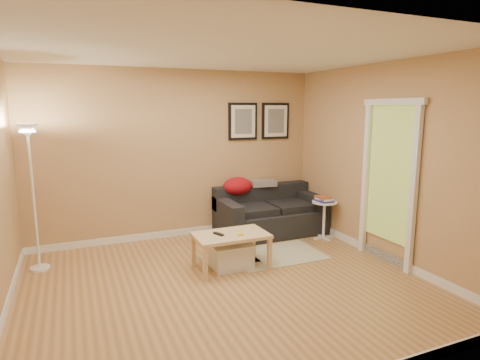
% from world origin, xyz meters
% --- Properties ---
extents(floor, '(4.50, 4.50, 0.00)m').
position_xyz_m(floor, '(0.00, 0.00, 0.00)').
color(floor, '#B5844D').
rests_on(floor, ground).
extents(ceiling, '(4.50, 4.50, 0.00)m').
position_xyz_m(ceiling, '(0.00, 0.00, 2.60)').
color(ceiling, white).
rests_on(ceiling, wall_back).
extents(wall_back, '(4.50, 0.00, 4.50)m').
position_xyz_m(wall_back, '(0.00, 2.00, 1.30)').
color(wall_back, tan).
rests_on(wall_back, ground).
extents(wall_front, '(4.50, 0.00, 4.50)m').
position_xyz_m(wall_front, '(0.00, -2.00, 1.30)').
color(wall_front, tan).
rests_on(wall_front, ground).
extents(wall_right, '(0.00, 4.00, 4.00)m').
position_xyz_m(wall_right, '(2.25, 0.00, 1.30)').
color(wall_right, tan).
rests_on(wall_right, ground).
extents(baseboard_back, '(4.50, 0.02, 0.10)m').
position_xyz_m(baseboard_back, '(0.00, 1.99, 0.05)').
color(baseboard_back, white).
rests_on(baseboard_back, ground).
extents(baseboard_left, '(0.02, 4.00, 0.10)m').
position_xyz_m(baseboard_left, '(-2.24, 0.00, 0.05)').
color(baseboard_left, white).
rests_on(baseboard_left, ground).
extents(baseboard_right, '(0.02, 4.00, 0.10)m').
position_xyz_m(baseboard_right, '(2.24, 0.00, 0.05)').
color(baseboard_right, white).
rests_on(baseboard_right, ground).
extents(sofa, '(1.70, 0.90, 0.75)m').
position_xyz_m(sofa, '(1.38, 1.53, 0.38)').
color(sofa, black).
rests_on(sofa, ground).
extents(red_throw, '(0.48, 0.36, 0.28)m').
position_xyz_m(red_throw, '(0.91, 1.80, 0.77)').
color(red_throw, '#B21020').
rests_on(red_throw, sofa).
extents(plaid_throw, '(0.45, 0.32, 0.10)m').
position_xyz_m(plaid_throw, '(1.39, 1.84, 0.78)').
color(plaid_throw, tan).
rests_on(plaid_throw, sofa).
extents(framed_print_left, '(0.50, 0.04, 0.60)m').
position_xyz_m(framed_print_left, '(1.08, 1.98, 1.80)').
color(framed_print_left, black).
rests_on(framed_print_left, wall_back).
extents(framed_print_right, '(0.50, 0.04, 0.60)m').
position_xyz_m(framed_print_right, '(1.68, 1.98, 1.80)').
color(framed_print_right, black).
rests_on(framed_print_right, wall_back).
extents(area_rug, '(1.25, 0.85, 0.01)m').
position_xyz_m(area_rug, '(0.99, 0.60, 0.01)').
color(area_rug, beige).
rests_on(area_rug, ground).
extents(green_runner, '(0.70, 0.50, 0.01)m').
position_xyz_m(green_runner, '(0.33, 0.69, 0.01)').
color(green_runner, '#668C4C').
rests_on(green_runner, ground).
extents(coffee_table, '(0.98, 0.67, 0.46)m').
position_xyz_m(coffee_table, '(0.24, 0.42, 0.23)').
color(coffee_table, '#E1BE89').
rests_on(coffee_table, ground).
extents(remote_control, '(0.11, 0.17, 0.02)m').
position_xyz_m(remote_control, '(0.08, 0.44, 0.47)').
color(remote_control, black).
rests_on(remote_control, coffee_table).
extents(tape_roll, '(0.07, 0.07, 0.03)m').
position_xyz_m(tape_roll, '(0.32, 0.30, 0.47)').
color(tape_roll, yellow).
rests_on(tape_roll, coffee_table).
extents(storage_bin, '(0.52, 0.38, 0.32)m').
position_xyz_m(storage_bin, '(0.25, 0.43, 0.16)').
color(storage_bin, white).
rests_on(storage_bin, ground).
extents(side_table, '(0.39, 0.39, 0.59)m').
position_xyz_m(side_table, '(2.02, 0.96, 0.30)').
color(side_table, white).
rests_on(side_table, ground).
extents(book_stack, '(0.24, 0.29, 0.08)m').
position_xyz_m(book_stack, '(2.01, 0.97, 0.63)').
color(book_stack, navy).
rests_on(book_stack, side_table).
extents(floor_lamp, '(0.24, 0.24, 1.84)m').
position_xyz_m(floor_lamp, '(-2.00, 1.33, 0.87)').
color(floor_lamp, white).
rests_on(floor_lamp, ground).
extents(doorway, '(0.12, 1.01, 2.13)m').
position_xyz_m(doorway, '(2.20, -0.15, 1.02)').
color(doorway, white).
rests_on(doorway, ground).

